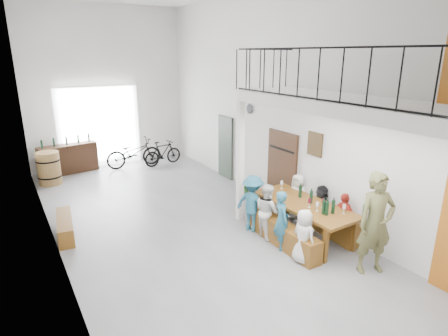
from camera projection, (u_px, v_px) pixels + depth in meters
floor at (184, 224)px, 8.92m from camera, size 12.00×12.00×0.00m
room_walls at (178, 70)px, 7.88m from camera, size 12.00×12.00×12.00m
gateway_portal at (100, 127)px, 13.17m from camera, size 2.80×0.08×2.80m
right_wall_decor at (329, 155)px, 8.23m from camera, size 0.07×8.28×5.07m
balcony at (359, 109)px, 6.48m from camera, size 1.52×5.62×4.00m
tasting_table at (304, 206)px, 8.13m from camera, size 1.05×2.46×0.79m
bench_inner at (281, 234)px, 7.91m from camera, size 0.41×2.14×0.49m
bench_wall at (319, 218)px, 8.62m from camera, size 0.45×2.26×0.52m
tableware at (317, 201)px, 7.84m from camera, size 0.45×1.86×0.35m
side_bench at (65, 227)px, 8.31m from camera, size 0.49×1.48×0.41m
oak_barrel at (49, 168)px, 11.50m from camera, size 0.69×0.69×1.02m
serving_counter at (68, 159)px, 12.61m from camera, size 1.91×0.80×0.98m
counter_bottles at (66, 141)px, 12.41m from camera, size 1.58×0.38×0.28m
guest_left_a at (304, 236)px, 7.15m from camera, size 0.37×0.54×1.09m
guest_left_b at (281, 220)px, 7.65m from camera, size 0.43×0.53×1.26m
guest_left_c at (267, 211)px, 8.14m from camera, size 0.53×0.65×1.22m
guest_left_d at (253, 203)px, 8.42m from camera, size 0.77×0.97×1.32m
guest_right_a at (343, 218)px, 7.92m from camera, size 0.32×0.67×1.11m
guest_right_b at (320, 207)px, 8.58m from camera, size 0.31×0.97×1.04m
guest_right_c at (297, 197)px, 9.05m from camera, size 0.44×0.60×1.14m
host_standing at (376, 223)px, 6.74m from camera, size 0.81×0.67×1.92m
potted_plant at (246, 186)px, 10.87m from camera, size 0.38×0.33×0.41m
bicycle_near at (134, 153)px, 13.27m from camera, size 1.96×0.71×1.02m
bicycle_far at (163, 153)px, 13.52m from camera, size 1.52×0.63×0.88m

